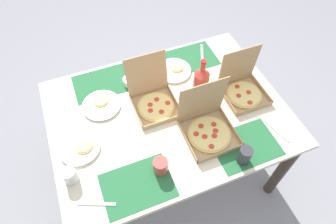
{
  "coord_description": "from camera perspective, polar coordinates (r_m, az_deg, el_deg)",
  "views": [
    {
      "loc": [
        -0.38,
        -0.96,
        2.14
      ],
      "look_at": [
        0.0,
        0.0,
        0.73
      ],
      "focal_mm": 30.87,
      "sensor_mm": 36.0,
      "label": 1
    }
  ],
  "objects": [
    {
      "name": "ground_plane",
      "position": [
        2.37,
        0.0,
        -10.52
      ],
      "size": [
        6.0,
        6.0,
        0.0
      ],
      "primitive_type": "plane",
      "color": "gray"
    },
    {
      "name": "dining_table",
      "position": [
        1.83,
        0.0,
        -1.89
      ],
      "size": [
        1.4,
        1.05,
        0.73
      ],
      "color": "#3F3328",
      "rests_on": "ground_plane"
    },
    {
      "name": "placemat_near_left",
      "position": [
        1.52,
        -6.03,
        -14.23
      ],
      "size": [
        0.36,
        0.26,
        0.0
      ],
      "primitive_type": "cube",
      "color": "#236638",
      "rests_on": "dining_table"
    },
    {
      "name": "placemat_near_right",
      "position": [
        1.67,
        15.05,
        -6.43
      ],
      "size": [
        0.36,
        0.26,
        0.0
      ],
      "primitive_type": "cube",
      "color": "#236638",
      "rests_on": "dining_table"
    },
    {
      "name": "placemat_far_left",
      "position": [
        1.94,
        -12.92,
        5.57
      ],
      "size": [
        0.36,
        0.26,
        0.0
      ],
      "primitive_type": "cube",
      "color": "#236638",
      "rests_on": "dining_table"
    },
    {
      "name": "placemat_far_right",
      "position": [
        2.06,
        4.39,
        10.5
      ],
      "size": [
        0.36,
        0.26,
        0.0
      ],
      "primitive_type": "cube",
      "color": "#236638",
      "rests_on": "dining_table"
    },
    {
      "name": "pizza_box_corner_right",
      "position": [
        1.75,
        -2.81,
        2.49
      ],
      "size": [
        0.26,
        0.3,
        0.29
      ],
      "color": "tan",
      "rests_on": "dining_table"
    },
    {
      "name": "pizza_box_edge_far",
      "position": [
        1.64,
        7.83,
        -2.89
      ],
      "size": [
        0.28,
        0.28,
        0.32
      ],
      "color": "tan",
      "rests_on": "dining_table"
    },
    {
      "name": "pizza_box_corner_left",
      "position": [
        1.86,
        14.57,
        4.56
      ],
      "size": [
        0.25,
        0.26,
        0.29
      ],
      "color": "tan",
      "rests_on": "dining_table"
    },
    {
      "name": "plate_far_left",
      "position": [
        1.96,
        1.2,
        8.22
      ],
      "size": [
        0.23,
        0.23,
        0.03
      ],
      "color": "white",
      "rests_on": "dining_table"
    },
    {
      "name": "plate_middle",
      "position": [
        1.67,
        -16.95,
        -6.76
      ],
      "size": [
        0.23,
        0.23,
        0.03
      ],
      "color": "white",
      "rests_on": "dining_table"
    },
    {
      "name": "plate_far_right",
      "position": [
        1.81,
        -13.01,
        1.34
      ],
      "size": [
        0.23,
        0.23,
        0.03
      ],
      "color": "white",
      "rests_on": "dining_table"
    },
    {
      "name": "soda_bottle",
      "position": [
        1.72,
        6.45,
        5.4
      ],
      "size": [
        0.09,
        0.09,
        0.32
      ],
      "color": "#B2382D",
      "rests_on": "dining_table"
    },
    {
      "name": "cup_spare",
      "position": [
        1.58,
        14.9,
        -8.28
      ],
      "size": [
        0.07,
        0.07,
        0.11
      ],
      "primitive_type": "cylinder",
      "color": "#333338",
      "rests_on": "dining_table"
    },
    {
      "name": "cup_dark",
      "position": [
        1.57,
        -18.79,
        -11.83
      ],
      "size": [
        0.07,
        0.07,
        0.09
      ],
      "primitive_type": "cylinder",
      "color": "silver",
      "rests_on": "dining_table"
    },
    {
      "name": "cup_clear_left",
      "position": [
        1.51,
        -1.5,
        -10.63
      ],
      "size": [
        0.08,
        0.08,
        0.09
      ],
      "primitive_type": "cylinder",
      "color": "#BF4742",
      "rests_on": "dining_table"
    },
    {
      "name": "condiment_bowl",
      "position": [
        1.89,
        -7.54,
        6.05
      ],
      "size": [
        0.09,
        0.09,
        0.04
      ],
      "primitive_type": "cylinder",
      "color": "white",
      "rests_on": "dining_table"
    },
    {
      "name": "knife_by_near_right",
      "position": [
        2.1,
        6.74,
        11.22
      ],
      "size": [
        0.1,
        0.2,
        0.0
      ],
      "primitive_type": "cube",
      "rotation": [
        0.0,
        0.0,
        4.3
      ],
      "color": "#B7B7BC",
      "rests_on": "dining_table"
    },
    {
      "name": "fork_by_near_left",
      "position": [
        1.52,
        -13.92,
        -17.21
      ],
      "size": [
        0.18,
        0.09,
        0.0
      ],
      "primitive_type": "cube",
      "rotation": [
        0.0,
        0.0,
        2.75
      ],
      "color": "#B7B7BC",
      "rests_on": "dining_table"
    },
    {
      "name": "fork_by_far_left",
      "position": [
        1.78,
        20.56,
        -3.4
      ],
      "size": [
        0.06,
        0.19,
        0.0
      ],
      "primitive_type": "cube",
      "rotation": [
        0.0,
        0.0,
        4.96
      ],
      "color": "#B7B7BC",
      "rests_on": "dining_table"
    }
  ]
}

